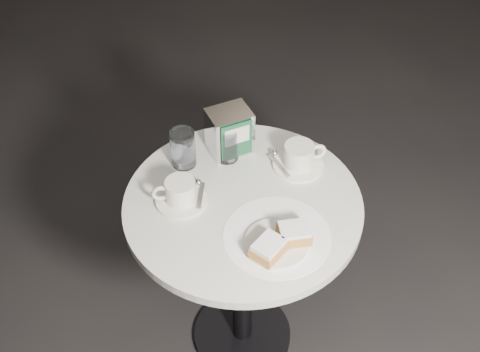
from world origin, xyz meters
name	(u,v)px	position (x,y,z in m)	size (l,w,h in m)	color
ground	(242,336)	(0.00, 0.00, 0.00)	(7.00, 7.00, 0.00)	black
cafe_table	(243,244)	(0.00, 0.00, 0.55)	(0.70, 0.70, 0.74)	black
sugar_spill	(277,236)	(0.03, -0.16, 0.75)	(0.30, 0.30, 0.00)	white
beignet_plate	(279,242)	(0.02, -0.20, 0.77)	(0.20, 0.20, 0.06)	silver
coffee_cup_left	(180,193)	(-0.16, 0.08, 0.78)	(0.18, 0.18, 0.08)	silver
coffee_cup_right	(299,157)	(0.22, 0.06, 0.78)	(0.19, 0.19, 0.08)	white
water_glass_left	(183,149)	(-0.10, 0.22, 0.80)	(0.09, 0.09, 0.12)	white
water_glass_right	(227,144)	(0.04, 0.19, 0.80)	(0.09, 0.09, 0.12)	silver
napkin_dispenser	(230,132)	(0.06, 0.22, 0.82)	(0.13, 0.11, 0.15)	silver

